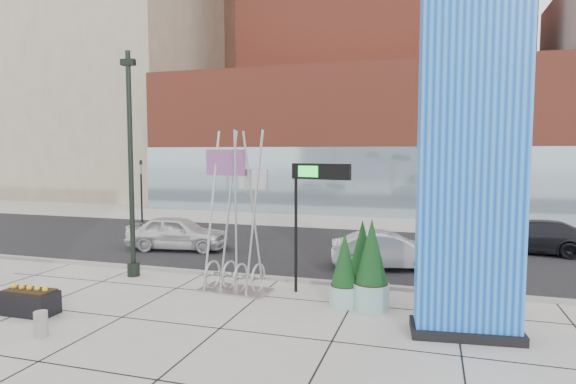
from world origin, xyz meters
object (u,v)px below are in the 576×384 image
(car_white_west, at_px, (178,233))
(blue_pylon, at_px, (471,164))
(lamp_post, at_px, (131,186))
(car_silver_mid, at_px, (388,251))
(public_art_sculpture, at_px, (235,250))
(overhead_street_sign, at_px, (318,182))
(concrete_bollard, at_px, (41,324))

(car_white_west, bearing_deg, blue_pylon, -129.69)
(blue_pylon, xyz_separation_m, lamp_post, (-11.53, 2.64, -0.94))
(lamp_post, distance_m, car_silver_mid, 10.15)
(lamp_post, distance_m, public_art_sculpture, 4.91)
(blue_pylon, height_order, lamp_post, blue_pylon)
(blue_pylon, xyz_separation_m, car_white_west, (-12.39, 7.41, -3.52))
(lamp_post, distance_m, overhead_street_sign, 7.11)
(overhead_street_sign, distance_m, car_white_west, 9.82)
(concrete_bollard, height_order, car_white_west, car_white_west)
(public_art_sculpture, bearing_deg, concrete_bollard, -115.54)
(public_art_sculpture, bearing_deg, overhead_street_sign, 17.00)
(concrete_bollard, height_order, car_silver_mid, car_silver_mid)
(public_art_sculpture, relative_size, car_white_west, 1.13)
(car_silver_mid, bearing_deg, blue_pylon, -172.13)
(public_art_sculpture, xyz_separation_m, car_silver_mid, (4.57, 4.55, -0.68))
(overhead_street_sign, bearing_deg, car_white_west, 161.84)
(lamp_post, xyz_separation_m, car_white_west, (-0.86, 4.78, -2.58))
(lamp_post, relative_size, car_silver_mid, 1.87)
(lamp_post, bearing_deg, car_white_west, 100.18)
(lamp_post, height_order, car_silver_mid, lamp_post)
(car_silver_mid, bearing_deg, car_white_west, 71.08)
(car_white_west, distance_m, car_silver_mid, 9.91)
(lamp_post, relative_size, overhead_street_sign, 1.94)
(blue_pylon, relative_size, overhead_street_sign, 2.10)
(blue_pylon, distance_m, lamp_post, 11.87)
(overhead_street_sign, bearing_deg, lamp_post, -167.77)
(concrete_bollard, bearing_deg, car_white_west, 101.57)
(blue_pylon, bearing_deg, lamp_post, 161.02)
(lamp_post, bearing_deg, public_art_sculpture, -9.19)
(blue_pylon, distance_m, concrete_bollard, 11.43)
(concrete_bollard, bearing_deg, lamp_post, 102.71)
(blue_pylon, relative_size, lamp_post, 1.08)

